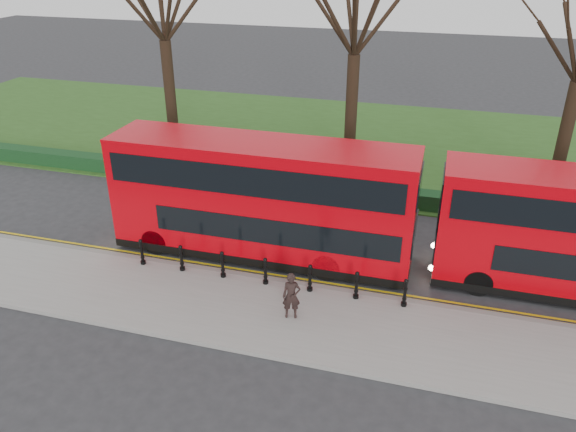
% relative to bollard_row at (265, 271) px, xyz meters
% --- Properties ---
extents(ground, '(120.00, 120.00, 0.00)m').
position_rel_bollard_row_xyz_m(ground, '(-1.11, 1.35, -0.65)').
color(ground, '#28282B').
rests_on(ground, ground).
extents(pavement, '(60.00, 4.00, 0.15)m').
position_rel_bollard_row_xyz_m(pavement, '(-1.11, -1.65, -0.58)').
color(pavement, gray).
rests_on(pavement, ground).
extents(kerb, '(60.00, 0.25, 0.16)m').
position_rel_bollard_row_xyz_m(kerb, '(-1.11, 0.35, -0.58)').
color(kerb, slate).
rests_on(kerb, ground).
extents(grass_verge, '(60.00, 18.00, 0.06)m').
position_rel_bollard_row_xyz_m(grass_verge, '(-1.11, 16.35, -0.62)').
color(grass_verge, '#294E1A').
rests_on(grass_verge, ground).
extents(hedge, '(60.00, 0.90, 0.80)m').
position_rel_bollard_row_xyz_m(hedge, '(-1.11, 8.15, -0.25)').
color(hedge, black).
rests_on(hedge, ground).
extents(yellow_line_outer, '(60.00, 0.10, 0.01)m').
position_rel_bollard_row_xyz_m(yellow_line_outer, '(-1.11, 0.65, -0.64)').
color(yellow_line_outer, yellow).
rests_on(yellow_line_outer, ground).
extents(yellow_line_inner, '(60.00, 0.10, 0.01)m').
position_rel_bollard_row_xyz_m(yellow_line_inner, '(-1.11, 0.85, -0.64)').
color(yellow_line_inner, yellow).
rests_on(yellow_line_inner, ground).
extents(tree_mid, '(7.20, 7.20, 11.25)m').
position_rel_bollard_row_xyz_m(tree_mid, '(0.89, 11.35, 7.53)').
color(tree_mid, black).
rests_on(tree_mid, ground).
extents(bollard_row, '(9.93, 0.15, 1.00)m').
position_rel_bollard_row_xyz_m(bollard_row, '(0.00, 0.00, 0.00)').
color(bollard_row, black).
rests_on(bollard_row, pavement).
extents(bus_lead, '(11.56, 2.65, 4.60)m').
position_rel_bollard_row_xyz_m(bus_lead, '(-0.86, 2.26, 1.67)').
color(bus_lead, '#BA010B').
rests_on(bus_lead, ground).
extents(pedestrian, '(0.67, 0.53, 1.61)m').
position_rel_bollard_row_xyz_m(pedestrian, '(1.41, -1.62, 0.31)').
color(pedestrian, black).
rests_on(pedestrian, pavement).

